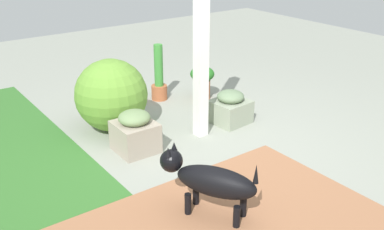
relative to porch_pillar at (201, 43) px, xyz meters
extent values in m
plane|color=gray|center=(-0.42, 0.18, -1.02)|extent=(12.00, 12.00, 0.00)
cube|color=white|center=(0.00, 0.00, 0.00)|extent=(0.12, 0.12, 2.04)
cube|color=gray|center=(0.06, -0.47, -0.89)|extent=(0.42, 0.43, 0.26)
ellipsoid|color=slate|center=(0.06, -0.47, -0.70)|extent=(0.31, 0.31, 0.14)
cube|color=#A09281|center=(0.09, 0.75, -0.87)|extent=(0.41, 0.39, 0.30)
ellipsoid|color=#708859|center=(0.09, 0.75, -0.66)|extent=(0.32, 0.32, 0.14)
sphere|color=#609233|center=(0.70, 0.69, -0.62)|extent=(0.79, 0.79, 0.79)
cylinder|color=#AA6340|center=(0.85, -0.67, -0.89)|extent=(0.21, 0.21, 0.25)
ellipsoid|color=#246920|center=(0.85, -0.67, -0.68)|extent=(0.31, 0.31, 0.19)
cylinder|color=#AB5B36|center=(1.17, -0.22, -0.92)|extent=(0.20, 0.20, 0.19)
cylinder|color=#3C8A36|center=(1.17, -0.22, -0.56)|extent=(0.11, 0.11, 0.54)
ellipsoid|color=black|center=(-1.25, 0.81, -0.71)|extent=(0.67, 0.50, 0.24)
sphere|color=black|center=(-0.92, 0.99, -0.61)|extent=(0.18, 0.18, 0.18)
cone|color=black|center=(-0.95, 1.03, -0.51)|extent=(0.05, 0.05, 0.08)
cone|color=black|center=(-0.90, 0.95, -0.51)|extent=(0.05, 0.05, 0.08)
cylinder|color=black|center=(-1.11, 0.97, -0.92)|extent=(0.05, 0.05, 0.19)
cylinder|color=black|center=(-1.04, 0.84, -0.92)|extent=(0.05, 0.05, 0.19)
cylinder|color=black|center=(-1.47, 0.77, -0.92)|extent=(0.05, 0.05, 0.19)
cylinder|color=black|center=(-1.39, 0.64, -0.92)|extent=(0.05, 0.05, 0.19)
cone|color=black|center=(-1.52, 0.66, -0.56)|extent=(0.04, 0.04, 0.15)
camera|label=1|loc=(-3.52, 2.69, 1.10)|focal=42.20mm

